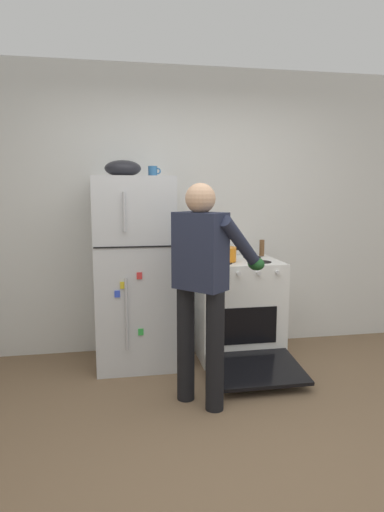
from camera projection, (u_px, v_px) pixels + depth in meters
name	position (u px, v px, depth m)	size (l,w,h in m)	color
ground	(241.00, 457.00, 2.53)	(8.00, 8.00, 0.00)	brown
kitchen_wall_back	(186.00, 211.00, 4.23)	(6.00, 0.10, 2.70)	silver
refrigerator	(134.00, 272.00, 3.84)	(0.68, 0.72, 1.67)	silver
stove_range	(238.00, 309.00, 4.05)	(0.76, 1.22, 0.92)	white
person_cook	(204.00, 274.00, 3.06)	(0.71, 0.74, 1.60)	black
red_pot	(223.00, 254.00, 3.91)	(0.35, 0.25, 0.13)	orange
coffee_mug	(153.00, 172.00, 3.79)	(0.11, 0.08, 0.10)	#2D6093
pepper_mill	(262.00, 248.00, 4.23)	(0.05, 0.05, 0.16)	brown
mixing_bowl	(123.00, 168.00, 3.70)	(0.31, 0.31, 0.14)	black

